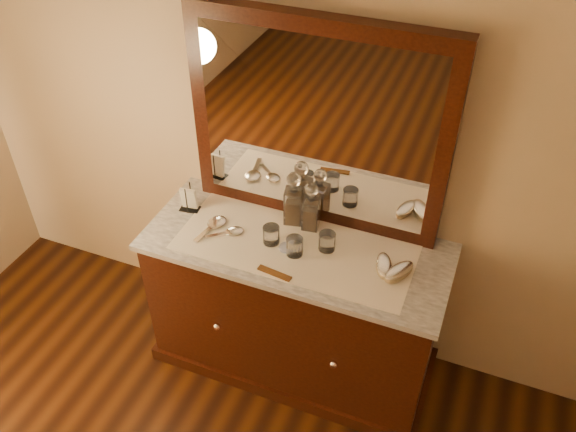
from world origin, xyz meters
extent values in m
plane|color=tan|center=(0.00, 2.25, 1.40)|extent=(4.50, 4.50, 0.00)
cube|color=black|center=(0.00, 1.96, 0.41)|extent=(1.40, 0.55, 0.82)
cube|color=black|center=(0.00, 1.96, 0.04)|extent=(1.46, 0.59, 0.08)
sphere|color=silver|center=(-0.30, 1.67, 0.45)|extent=(0.04, 0.04, 0.04)
sphere|color=silver|center=(0.30, 1.67, 0.45)|extent=(0.04, 0.04, 0.04)
cube|color=white|center=(0.00, 1.96, 0.83)|extent=(1.44, 0.59, 0.03)
cube|color=black|center=(0.00, 2.20, 1.35)|extent=(1.20, 0.08, 1.00)
cube|color=white|center=(0.00, 2.17, 1.35)|extent=(1.06, 0.01, 0.86)
cube|color=white|center=(0.00, 1.94, 0.85)|extent=(1.10, 0.45, 0.00)
cylinder|color=white|center=(-0.03, 1.91, 0.86)|extent=(0.08, 0.08, 0.01)
cube|color=brown|center=(-0.02, 1.74, 0.86)|extent=(0.16, 0.05, 0.01)
cube|color=black|center=(-0.59, 2.01, 0.85)|extent=(0.10, 0.07, 0.01)
cylinder|color=black|center=(-0.58, 1.98, 0.92)|extent=(0.01, 0.01, 0.15)
cylinder|color=black|center=(-0.59, 2.03, 0.92)|extent=(0.01, 0.01, 0.15)
cube|color=white|center=(-0.59, 2.01, 0.92)|extent=(0.08, 0.05, 0.12)
cube|color=brown|center=(-0.07, 2.11, 0.92)|extent=(0.08, 0.08, 0.13)
cube|color=white|center=(-0.07, 2.11, 0.94)|extent=(0.10, 0.10, 0.18)
cylinder|color=white|center=(-0.07, 2.11, 1.05)|extent=(0.04, 0.04, 0.03)
sphere|color=white|center=(-0.07, 2.11, 1.10)|extent=(0.08, 0.08, 0.07)
cube|color=brown|center=(0.02, 2.10, 0.91)|extent=(0.07, 0.07, 0.11)
cube|color=white|center=(0.02, 2.10, 0.94)|extent=(0.09, 0.09, 0.16)
cylinder|color=white|center=(0.02, 2.10, 1.03)|extent=(0.04, 0.04, 0.03)
sphere|color=white|center=(0.02, 2.10, 1.08)|extent=(0.07, 0.07, 0.06)
ellipsoid|color=tan|center=(0.42, 1.94, 0.87)|extent=(0.11, 0.17, 0.02)
ellipsoid|color=silver|center=(0.42, 1.94, 0.88)|extent=(0.11, 0.17, 0.02)
ellipsoid|color=tan|center=(0.49, 1.93, 0.87)|extent=(0.14, 0.18, 0.02)
ellipsoid|color=silver|center=(0.49, 1.93, 0.89)|extent=(0.14, 0.18, 0.02)
ellipsoid|color=silver|center=(-0.41, 1.95, 0.86)|extent=(0.10, 0.12, 0.02)
cube|color=silver|center=(-0.43, 1.86, 0.86)|extent=(0.05, 0.14, 0.01)
ellipsoid|color=silver|center=(-0.30, 1.92, 0.86)|extent=(0.12, 0.11, 0.02)
cube|color=silver|center=(-0.36, 1.87, 0.86)|extent=(0.10, 0.09, 0.01)
cylinder|color=white|center=(-0.11, 1.93, 0.90)|extent=(0.08, 0.08, 0.09)
cylinder|color=white|center=(0.02, 1.89, 0.90)|extent=(0.08, 0.08, 0.09)
cylinder|color=white|center=(0.14, 1.98, 0.90)|extent=(0.08, 0.08, 0.09)
camera|label=1|loc=(0.73, 0.04, 2.70)|focal=37.02mm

